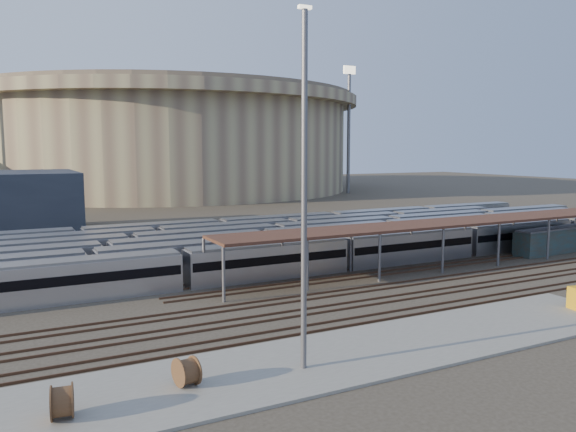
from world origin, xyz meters
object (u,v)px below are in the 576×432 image
(yard_light_pole, at_px, (304,192))
(teal_boxcar, at_px, (554,241))
(cable_reel_east, at_px, (187,372))
(cable_reel_west, at_px, (62,402))

(yard_light_pole, bearing_deg, teal_boxcar, 22.12)
(teal_boxcar, xyz_separation_m, cable_reel_east, (-55.89, -19.05, -0.52))
(cable_reel_west, height_order, cable_reel_east, cable_reel_west)
(cable_reel_west, xyz_separation_m, cable_reel_east, (6.73, 0.97, -0.05))
(teal_boxcar, distance_m, cable_reel_east, 59.05)
(teal_boxcar, distance_m, cable_reel_west, 65.74)
(yard_light_pole, bearing_deg, cable_reel_east, 174.38)
(cable_reel_west, bearing_deg, teal_boxcar, 17.73)
(yard_light_pole, bearing_deg, cable_reel_west, -178.95)
(cable_reel_west, height_order, yard_light_pole, yard_light_pole)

